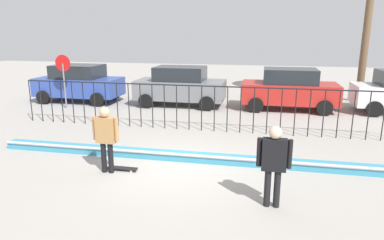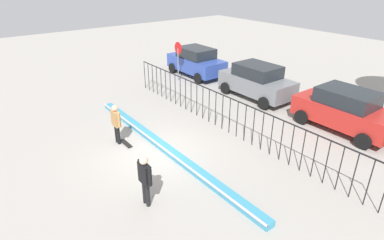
{
  "view_description": "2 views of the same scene",
  "coord_description": "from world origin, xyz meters",
  "px_view_note": "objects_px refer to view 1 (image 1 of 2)",
  "views": [
    {
      "loc": [
        2.17,
        -8.47,
        3.51
      ],
      "look_at": [
        -0.0,
        1.9,
        0.81
      ],
      "focal_mm": 32.37,
      "sensor_mm": 36.0,
      "label": 1
    },
    {
      "loc": [
        9.55,
        -5.38,
        6.63
      ],
      "look_at": [
        -0.2,
        2.02,
        0.82
      ],
      "focal_mm": 29.82,
      "sensor_mm": 36.0,
      "label": 2
    }
  ],
  "objects_px": {
    "skateboard": "(123,168)",
    "parked_car_red": "(289,89)",
    "skateboarder": "(106,134)",
    "parked_car_gray": "(180,86)",
    "camera_operator": "(274,159)",
    "stop_sign": "(64,74)",
    "parked_car_blue": "(79,83)"
  },
  "relations": [
    {
      "from": "skateboarder",
      "to": "parked_car_gray",
      "type": "relative_size",
      "value": 0.4
    },
    {
      "from": "skateboarder",
      "to": "stop_sign",
      "type": "distance_m",
      "value": 8.67
    },
    {
      "from": "camera_operator",
      "to": "parked_car_red",
      "type": "height_order",
      "value": "parked_car_red"
    },
    {
      "from": "skateboard",
      "to": "parked_car_blue",
      "type": "bearing_deg",
      "value": 102.74
    },
    {
      "from": "camera_operator",
      "to": "parked_car_blue",
      "type": "distance_m",
      "value": 13.42
    },
    {
      "from": "parked_car_blue",
      "to": "parked_car_red",
      "type": "bearing_deg",
      "value": -0.8
    },
    {
      "from": "skateboarder",
      "to": "parked_car_red",
      "type": "height_order",
      "value": "parked_car_red"
    },
    {
      "from": "skateboarder",
      "to": "parked_car_gray",
      "type": "xyz_separation_m",
      "value": [
        -0.16,
        8.55,
        -0.06
      ]
    },
    {
      "from": "skateboard",
      "to": "camera_operator",
      "type": "distance_m",
      "value": 4.08
    },
    {
      "from": "skateboard",
      "to": "parked_car_gray",
      "type": "relative_size",
      "value": 0.19
    },
    {
      "from": "skateboard",
      "to": "parked_car_red",
      "type": "bearing_deg",
      "value": 38.67
    },
    {
      "from": "camera_operator",
      "to": "skateboard",
      "type": "bearing_deg",
      "value": 22.37
    },
    {
      "from": "parked_car_gray",
      "to": "stop_sign",
      "type": "height_order",
      "value": "stop_sign"
    },
    {
      "from": "skateboarder",
      "to": "camera_operator",
      "type": "distance_m",
      "value": 4.22
    },
    {
      "from": "camera_operator",
      "to": "parked_car_red",
      "type": "xyz_separation_m",
      "value": [
        0.87,
        9.64,
        -0.06
      ]
    },
    {
      "from": "skateboard",
      "to": "camera_operator",
      "type": "height_order",
      "value": "camera_operator"
    },
    {
      "from": "skateboard",
      "to": "stop_sign",
      "type": "relative_size",
      "value": 0.32
    },
    {
      "from": "parked_car_red",
      "to": "stop_sign",
      "type": "height_order",
      "value": "stop_sign"
    },
    {
      "from": "parked_car_blue",
      "to": "parked_car_gray",
      "type": "bearing_deg",
      "value": -0.62
    },
    {
      "from": "skateboarder",
      "to": "parked_car_blue",
      "type": "distance_m",
      "value": 10.04
    },
    {
      "from": "skateboard",
      "to": "parked_car_blue",
      "type": "relative_size",
      "value": 0.19
    },
    {
      "from": "skateboarder",
      "to": "parked_car_red",
      "type": "xyz_separation_m",
      "value": [
        4.97,
        8.66,
        -0.06
      ]
    },
    {
      "from": "parked_car_red",
      "to": "skateboard",
      "type": "bearing_deg",
      "value": -115.94
    },
    {
      "from": "camera_operator",
      "to": "parked_car_red",
      "type": "relative_size",
      "value": 0.4
    },
    {
      "from": "camera_operator",
      "to": "skateboarder",
      "type": "bearing_deg",
      "value": 26.11
    },
    {
      "from": "skateboarder",
      "to": "skateboard",
      "type": "relative_size",
      "value": 2.15
    },
    {
      "from": "stop_sign",
      "to": "camera_operator",
      "type": "bearing_deg",
      "value": -39.65
    },
    {
      "from": "parked_car_gray",
      "to": "stop_sign",
      "type": "bearing_deg",
      "value": -161.59
    },
    {
      "from": "skateboarder",
      "to": "skateboard",
      "type": "xyz_separation_m",
      "value": [
        0.32,
        0.19,
        -0.97
      ]
    },
    {
      "from": "skateboarder",
      "to": "parked_car_gray",
      "type": "bearing_deg",
      "value": 121.69
    },
    {
      "from": "parked_car_gray",
      "to": "parked_car_red",
      "type": "xyz_separation_m",
      "value": [
        5.13,
        0.11,
        0.0
      ]
    },
    {
      "from": "camera_operator",
      "to": "parked_car_red",
      "type": "distance_m",
      "value": 9.68
    }
  ]
}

